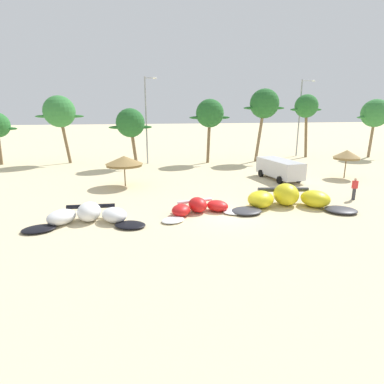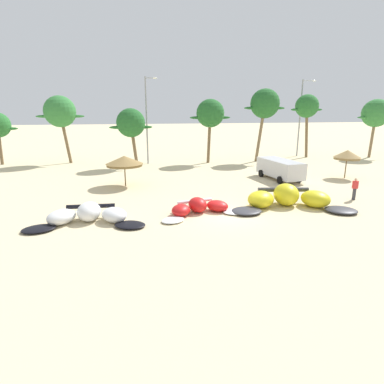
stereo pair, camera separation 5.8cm
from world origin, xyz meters
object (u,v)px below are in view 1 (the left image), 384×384
object	(u,v)px
kite_far_left	(88,216)
palm_right_of_gap	(306,107)
person_near_kites	(354,189)
lamppost_east_center	(300,114)
kite_left_of_center	(288,199)
parked_van	(279,168)
palm_right	(375,114)
palm_left	(59,112)
lamppost_west_center	(147,117)
beach_umbrella_middle	(347,155)
kite_left	(200,208)
beach_umbrella_near_van	(124,161)
palm_center_left	(210,114)
palm_center_right	(264,104)
palm_left_of_gap	(130,123)

from	to	relation	value
kite_far_left	palm_right_of_gap	bearing A→B (deg)	39.65
person_near_kites	lamppost_east_center	xyz separation A→B (m)	(7.49, 21.53, 4.90)
kite_left_of_center	parked_van	world-z (taller)	parked_van
person_near_kites	palm_right	xyz separation A→B (m)	(16.63, 18.43, 5.03)
palm_left	lamppost_west_center	bearing A→B (deg)	-13.07
beach_umbrella_middle	kite_left	bearing A→B (deg)	-154.06
lamppost_west_center	beach_umbrella_middle	bearing A→B (deg)	-33.89
beach_umbrella_near_van	parked_van	distance (m)	14.22
lamppost_west_center	palm_right	bearing A→B (deg)	-1.05
palm_left	lamppost_east_center	world-z (taller)	lamppost_east_center
person_near_kites	palm_left	bearing A→B (deg)	138.05
palm_center_left	beach_umbrella_middle	bearing A→B (deg)	-47.22
beach_umbrella_near_van	parked_van	xyz separation A→B (m)	(14.18, 0.06, -1.08)
palm_center_left	palm_center_right	world-z (taller)	palm_center_right
palm_center_right	palm_right	world-z (taller)	palm_center_right
person_near_kites	lamppost_east_center	world-z (taller)	lamppost_east_center
beach_umbrella_near_van	parked_van	bearing A→B (deg)	0.25
kite_left	lamppost_east_center	bearing A→B (deg)	49.41
beach_umbrella_middle	palm_left	size ratio (longest dim) A/B	0.34
beach_umbrella_near_van	person_near_kites	distance (m)	18.07
kite_left	beach_umbrella_near_van	bearing A→B (deg)	118.83
beach_umbrella_middle	kite_far_left	bearing A→B (deg)	-160.15
palm_center_right	lamppost_east_center	world-z (taller)	lamppost_east_center
beach_umbrella_near_van	lamppost_west_center	size ratio (longest dim) A/B	0.31
kite_far_left	kite_left	bearing A→B (deg)	3.51
kite_far_left	palm_center_left	world-z (taller)	palm_center_left
beach_umbrella_near_van	palm_center_right	world-z (taller)	palm_center_right
person_near_kites	palm_right_of_gap	bearing A→B (deg)	69.67
palm_center_right	kite_left	bearing A→B (deg)	-122.94
palm_right_of_gap	lamppost_east_center	xyz separation A→B (m)	(0.02, 1.36, -0.99)
parked_van	palm_right_of_gap	world-z (taller)	palm_right_of_gap
parked_van	palm_left	size ratio (longest dim) A/B	0.68
kite_far_left	beach_umbrella_near_van	world-z (taller)	beach_umbrella_near_van
palm_right	lamppost_east_center	bearing A→B (deg)	161.23
parked_van	palm_left	distance (m)	26.01
palm_left	palm_right_of_gap	xyz separation A→B (m)	(31.21, -1.15, 0.61)
beach_umbrella_near_van	palm_center_left	world-z (taller)	palm_center_left
kite_left	kite_left_of_center	world-z (taller)	kite_left_of_center
kite_far_left	lamppost_east_center	world-z (taller)	lamppost_east_center
beach_umbrella_middle	palm_right_of_gap	distance (m)	14.33
palm_left	kite_left	bearing A→B (deg)	-61.54
palm_center_left	lamppost_west_center	size ratio (longest dim) A/B	0.76
lamppost_west_center	beach_umbrella_near_van	bearing A→B (deg)	-103.41
person_near_kites	palm_left_of_gap	distance (m)	23.38
beach_umbrella_near_van	palm_left	world-z (taller)	palm_left
palm_left_of_gap	lamppost_west_center	xyz separation A→B (m)	(1.96, 2.04, 0.64)
palm_center_right	palm_right	size ratio (longest dim) A/B	1.14
palm_left_of_gap	palm_center_right	size ratio (longest dim) A/B	0.74
parked_van	palm_left_of_gap	size ratio (longest dim) A/B	0.84
parked_van	lamppost_west_center	xyz separation A→B (m)	(-11.46, 11.34, 4.43)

